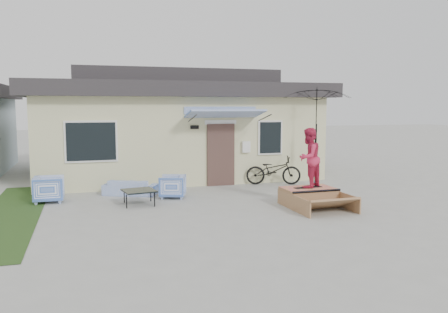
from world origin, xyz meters
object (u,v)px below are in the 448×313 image
object	(u,v)px
bicycle	(273,167)
skater	(309,157)
coffee_table	(139,197)
skate_ramp	(309,197)
armchair_right	(172,185)
armchair_left	(49,188)
patio_umbrella	(316,134)
skateboard	(308,187)
loveseat	(130,185)

from	to	relation	value
bicycle	skater	bearing A→B (deg)	-168.80
skater	coffee_table	bearing A→B (deg)	-49.15
skate_ramp	armchair_right	bearing A→B (deg)	148.00
armchair_left	armchair_right	size ratio (longest dim) A/B	1.10
patio_umbrella	coffee_table	bearing A→B (deg)	-167.61
armchair_left	patio_umbrella	bearing A→B (deg)	-87.94
armchair_left	skate_ramp	xyz separation A→B (m)	(6.82, -2.46, -0.18)
patio_umbrella	skateboard	xyz separation A→B (m)	(-1.66, -2.68, -1.26)
armchair_left	skate_ramp	bearing A→B (deg)	-109.57
patio_umbrella	skater	xyz separation A→B (m)	(-1.66, -2.68, -0.42)
bicycle	skate_ramp	size ratio (longest dim) A/B	1.01
armchair_right	coffee_table	bearing A→B (deg)	-39.14
bicycle	patio_umbrella	world-z (taller)	patio_umbrella
skate_ramp	coffee_table	bearing A→B (deg)	161.92
armchair_left	armchair_right	bearing A→B (deg)	-96.44
armchair_left	patio_umbrella	size ratio (longest dim) A/B	0.29
skateboard	coffee_table	bearing A→B (deg)	156.72
armchair_right	coffee_table	world-z (taller)	armchair_right
coffee_table	skateboard	size ratio (longest dim) A/B	1.02
loveseat	armchair_right	xyz separation A→B (m)	(1.14, -0.81, 0.06)
patio_umbrella	skater	world-z (taller)	patio_umbrella
armchair_right	skater	size ratio (longest dim) A/B	0.46
armchair_left	bicycle	size ratio (longest dim) A/B	0.44
loveseat	bicycle	size ratio (longest dim) A/B	0.86
coffee_table	skate_ramp	distance (m)	4.65
armchair_left	coffee_table	world-z (taller)	armchair_left
loveseat	coffee_table	size ratio (longest dim) A/B	1.94
armchair_right	patio_umbrella	distance (m)	5.28
loveseat	coffee_table	bearing A→B (deg)	117.60
coffee_table	skate_ramp	world-z (taller)	skate_ramp
patio_umbrella	armchair_right	bearing A→B (deg)	-172.43
patio_umbrella	skate_ramp	size ratio (longest dim) A/B	1.54
armchair_left	skater	bearing A→B (deg)	-109.23
armchair_right	skateboard	size ratio (longest dim) A/B	0.91
armchair_left	patio_umbrella	world-z (taller)	patio_umbrella
bicycle	skate_ramp	bearing A→B (deg)	-168.70
loveseat	bicycle	xyz separation A→B (m)	(4.89, 0.42, 0.29)
armchair_right	loveseat	bearing A→B (deg)	-107.07
loveseat	armchair_right	size ratio (longest dim) A/B	2.16
coffee_table	armchair_left	bearing A→B (deg)	155.77
skateboard	armchair_left	bearing A→B (deg)	154.04
armchair_right	skate_ramp	bearing A→B (deg)	77.13
bicycle	patio_umbrella	bearing A→B (deg)	-95.96
skate_ramp	skater	distance (m)	1.10
skateboard	skater	distance (m)	0.84
armchair_left	skater	distance (m)	7.29
coffee_table	skate_ramp	size ratio (longest dim) A/B	0.45
bicycle	skate_ramp	distance (m)	3.33
armchair_left	bicycle	xyz separation A→B (m)	(7.18, 0.84, 0.19)
bicycle	skater	world-z (taller)	skater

